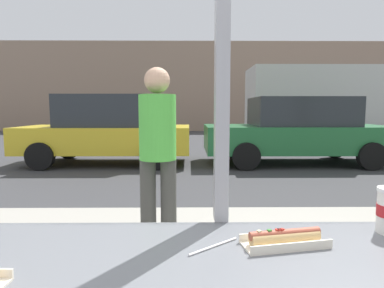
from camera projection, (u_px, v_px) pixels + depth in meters
name	position (u px, v px, depth m)	size (l,w,h in m)	color
ground_plane	(193.00, 158.00, 9.19)	(60.00, 60.00, 0.00)	#38383A
sidewalk_strip	(203.00, 262.00, 2.82)	(16.00, 2.80, 0.11)	#9E998E
building_facade_far	(191.00, 87.00, 21.16)	(28.00, 1.20, 5.70)	gray
hotdog_tray_near	(285.00, 238.00, 0.97)	(0.27, 0.14, 0.05)	beige
loose_straw	(214.00, 246.00, 0.96)	(0.01, 0.01, 0.19)	white
parked_car_yellow	(107.00, 130.00, 8.16)	(4.19, 1.97, 1.74)	gold
parked_car_green	(297.00, 130.00, 8.21)	(4.62, 2.07, 1.68)	#236B38
box_truck	(337.00, 103.00, 12.84)	(7.29, 2.44, 3.02)	beige
pedestrian	(158.00, 149.00, 2.80)	(0.32, 0.32, 1.63)	#3E3F3B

